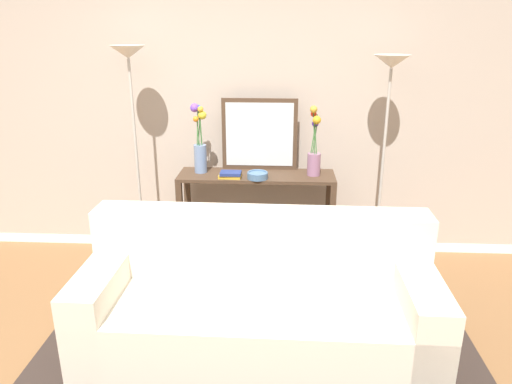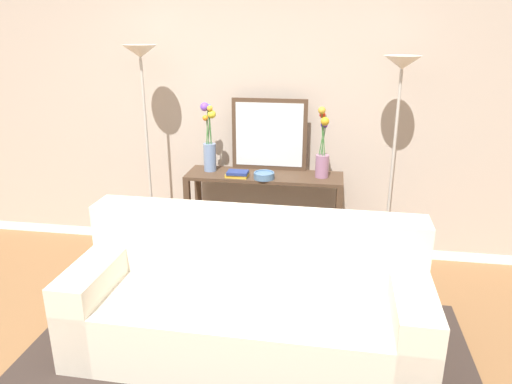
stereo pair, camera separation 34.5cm
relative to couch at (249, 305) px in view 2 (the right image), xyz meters
The scene contains 12 objects.
back_wall 1.98m from the couch, 104.37° to the left, with size 12.00×0.15×2.86m.
area_rug 0.35m from the couch, 90.25° to the right, with size 2.88×1.74×0.01m.
couch is the anchor object (origin of this frame).
console_table 1.23m from the couch, 93.71° to the left, with size 1.32×0.38×0.84m.
floor_lamp_left 1.96m from the couch, 133.46° to the left, with size 0.28×0.28×1.88m.
floor_lamp_right 1.86m from the couch, 49.95° to the left, with size 0.28×0.28×1.82m.
wall_mirror 1.59m from the couch, 92.56° to the left, with size 0.65×0.02×0.62m.
vase_tall_flowers 1.55m from the couch, 114.35° to the left, with size 0.14×0.11×0.59m.
vase_short_flowers 1.46m from the couch, 71.55° to the left, with size 0.11×0.14×0.59m.
fruit_bowl 1.21m from the couch, 93.33° to the left, with size 0.17×0.17×0.06m.
book_stack 1.26m from the couch, 104.78° to the left, with size 0.19×0.14×0.05m.
book_row_under_console 1.30m from the couch, 109.15° to the left, with size 0.40×0.17×0.13m.
Camera 2 is at (0.88, -2.06, 2.03)m, focal length 33.72 mm.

